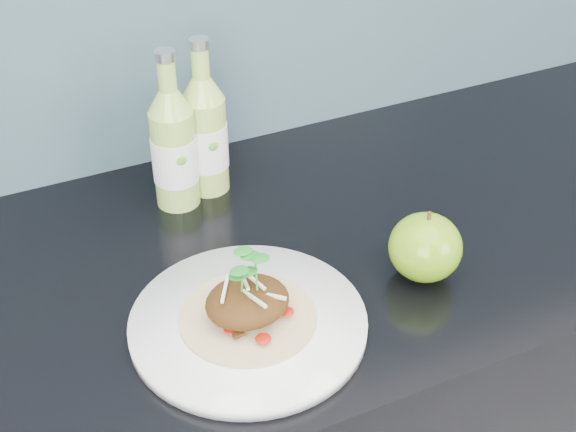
# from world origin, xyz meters

# --- Properties ---
(dinner_plate) EXTENTS (0.29, 0.29, 0.02)m
(dinner_plate) POSITION_xyz_m (-0.09, 1.57, 0.91)
(dinner_plate) COLOR white
(dinner_plate) RESTS_ON kitchen_counter
(pork_taco) EXTENTS (0.16, 0.16, 0.10)m
(pork_taco) POSITION_xyz_m (-0.09, 1.57, 0.94)
(pork_taco) COLOR tan
(pork_taco) RESTS_ON dinner_plate
(green_apple) EXTENTS (0.10, 0.10, 0.10)m
(green_apple) POSITION_xyz_m (0.15, 1.57, 0.94)
(green_apple) COLOR #4E8B0F
(green_apple) RESTS_ON kitchen_counter
(cider_bottle_left) EXTENTS (0.08, 0.08, 0.23)m
(cider_bottle_left) POSITION_xyz_m (-0.08, 1.85, 0.99)
(cider_bottle_left) COLOR #96C552
(cider_bottle_left) RESTS_ON kitchen_counter
(cider_bottle_right) EXTENTS (0.08, 0.08, 0.23)m
(cider_bottle_right) POSITION_xyz_m (-0.03, 1.87, 0.99)
(cider_bottle_right) COLOR #A2C552
(cider_bottle_right) RESTS_ON kitchen_counter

